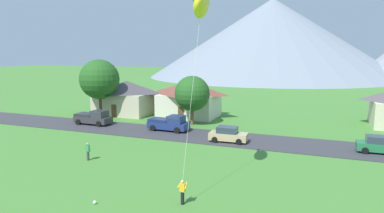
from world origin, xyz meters
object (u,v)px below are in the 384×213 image
(house_right_center, at_px, (127,97))
(pickup_truck_charcoal_east_side, at_px, (94,117))
(house_leftmost, at_px, (189,99))
(tree_center, at_px, (99,79))
(kite_flyer_with_kite, at_px, (200,8))
(tree_left_of_center, at_px, (192,94))
(parked_car_tan_mid_west, at_px, (228,135))
(soccer_ball, at_px, (95,202))
(pickup_truck_navy_west_side, at_px, (169,123))
(watcher_person, at_px, (88,151))
(parked_car_green_west_end, at_px, (379,145))

(house_right_center, xyz_separation_m, pickup_truck_charcoal_east_side, (0.57, -9.56, -1.71))
(house_leftmost, xyz_separation_m, tree_center, (-12.27, -5.72, 3.06))
(kite_flyer_with_kite, bearing_deg, tree_left_of_center, 112.55)
(tree_left_of_center, xyz_separation_m, parked_car_tan_mid_west, (7.15, -7.42, -3.47))
(house_leftmost, height_order, soccer_ball, house_leftmost)
(house_leftmost, relative_size, pickup_truck_navy_west_side, 1.78)
(tree_left_of_center, distance_m, tree_center, 14.97)
(tree_left_of_center, relative_size, pickup_truck_charcoal_east_side, 1.29)
(house_leftmost, distance_m, house_right_center, 10.55)
(house_leftmost, bearing_deg, watcher_person, -91.57)
(house_leftmost, relative_size, house_right_center, 0.99)
(tree_left_of_center, distance_m, pickup_truck_navy_west_side, 5.98)
(house_leftmost, relative_size, watcher_person, 5.59)
(tree_left_of_center, bearing_deg, pickup_truck_charcoal_east_side, -157.78)
(parked_car_tan_mid_west, relative_size, kite_flyer_with_kite, 0.30)
(kite_flyer_with_kite, bearing_deg, house_leftmost, 113.25)
(pickup_truck_navy_west_side, xyz_separation_m, soccer_ball, (4.31, -21.06, -0.94))
(house_leftmost, xyz_separation_m, pickup_truck_charcoal_east_side, (-9.94, -10.53, -1.76))
(house_right_center, bearing_deg, house_leftmost, 5.28)
(house_leftmost, height_order, watcher_person, house_leftmost)
(kite_flyer_with_kite, bearing_deg, watcher_person, 169.39)
(tree_left_of_center, distance_m, parked_car_green_west_end, 23.35)
(tree_left_of_center, xyz_separation_m, soccer_ball, (3.09, -25.92, -4.21))
(house_right_center, bearing_deg, parked_car_green_west_end, -16.76)
(house_right_center, bearing_deg, parked_car_tan_mid_west, -30.31)
(tree_center, xyz_separation_m, parked_car_green_west_end, (37.12, -5.90, -5.02))
(tree_center, bearing_deg, tree_left_of_center, 1.21)
(parked_car_green_west_end, height_order, watcher_person, parked_car_green_west_end)
(tree_left_of_center, xyz_separation_m, tree_center, (-14.89, -0.31, 1.55))
(house_leftmost, bearing_deg, soccer_ball, -79.68)
(house_right_center, distance_m, watcher_person, 24.93)
(house_right_center, relative_size, pickup_truck_navy_west_side, 1.80)
(tree_left_of_center, relative_size, parked_car_green_west_end, 1.60)
(house_right_center, relative_size, kite_flyer_with_kite, 0.67)
(tree_center, xyz_separation_m, pickup_truck_charcoal_east_side, (2.33, -4.82, -4.82))
(parked_car_tan_mid_west, xyz_separation_m, soccer_ball, (-4.07, -18.49, -0.75))
(kite_flyer_with_kite, height_order, soccer_ball, kite_flyer_with_kite)
(tree_center, bearing_deg, soccer_ball, -54.93)
(house_leftmost, distance_m, parked_car_green_west_end, 27.51)
(pickup_truck_navy_west_side, distance_m, watcher_person, 13.69)
(tree_center, distance_m, pickup_truck_charcoal_east_side, 7.20)
(house_leftmost, relative_size, parked_car_green_west_end, 2.22)
(kite_flyer_with_kite, relative_size, watcher_person, 8.42)
(kite_flyer_with_kite, distance_m, watcher_person, 17.04)
(watcher_person, bearing_deg, tree_left_of_center, 79.91)
(tree_center, distance_m, parked_car_tan_mid_west, 23.70)
(tree_left_of_center, bearing_deg, watcher_person, -100.09)
(parked_car_green_west_end, bearing_deg, kite_flyer_with_kite, -133.56)
(house_leftmost, distance_m, tree_left_of_center, 6.19)
(tree_left_of_center, height_order, pickup_truck_charcoal_east_side, tree_left_of_center)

